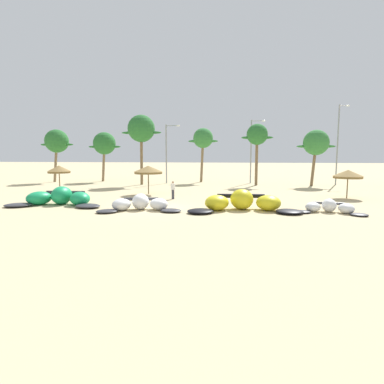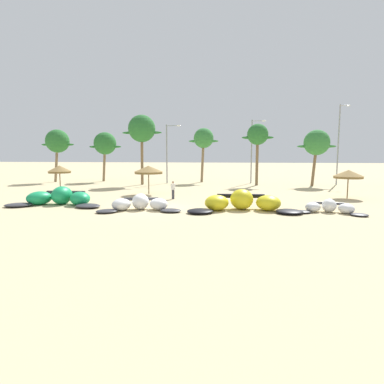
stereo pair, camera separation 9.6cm
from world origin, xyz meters
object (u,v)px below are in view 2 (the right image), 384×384
at_px(lamppost_east_center, 339,141).
at_px(kite_left_of_center, 242,202).
at_px(kite_far_left, 60,198).
at_px(palm_center_left, 204,139).
at_px(kite_center, 329,208).
at_px(beach_umbrella_middle, 149,170).
at_px(palm_left_of_gap, 142,129).
at_px(palm_center_right, 258,136).
at_px(palm_right_of_gap, 317,143).
at_px(lamppost_west_center, 253,148).
at_px(kite_left, 140,204).
at_px(beach_umbrella_near_van, 60,169).
at_px(lamppost_west, 168,150).
at_px(palm_leftmost, 57,142).
at_px(palm_left, 105,144).
at_px(beach_umbrella_near_palms, 348,174).
at_px(person_near_kites, 173,190).

bearing_deg(lamppost_east_center, kite_left_of_center, -121.06).
bearing_deg(kite_far_left, palm_center_left, 67.33).
relative_size(kite_center, beach_umbrella_middle, 1.66).
xyz_separation_m(palm_left_of_gap, palm_center_right, (14.97, 0.86, -0.87)).
bearing_deg(palm_right_of_gap, lamppost_west_center, 159.91).
xyz_separation_m(kite_left_of_center, kite_center, (5.96, -0.20, -0.22)).
bearing_deg(kite_left, palm_center_left, 84.35).
distance_m(beach_umbrella_near_van, lamppost_east_center, 34.76).
height_order(beach_umbrella_near_van, lamppost_west, lamppost_west).
xyz_separation_m(beach_umbrella_middle, lamppost_west, (-0.48, 12.44, 2.10)).
xyz_separation_m(palm_leftmost, palm_center_left, (20.90, 2.38, 0.36)).
relative_size(palm_left, palm_center_left, 0.94).
bearing_deg(palm_center_left, beach_umbrella_near_palms, -46.33).
distance_m(kite_center, lamppost_west_center, 23.40).
height_order(kite_center, palm_center_left, palm_center_left).
relative_size(kite_center, palm_leftmost, 0.64).
bearing_deg(palm_right_of_gap, lamppost_west, 176.21).
distance_m(person_near_kites, palm_leftmost, 25.80).
relative_size(kite_far_left, kite_left, 1.29).
bearing_deg(lamppost_east_center, palm_center_left, 174.64).
distance_m(palm_center_right, lamppost_west, 12.22).
height_order(person_near_kites, palm_leftmost, palm_leftmost).
xyz_separation_m(kite_far_left, lamppost_west, (4.78, 20.16, 4.02)).
relative_size(person_near_kites, palm_left_of_gap, 0.18).
bearing_deg(kite_left_of_center, beach_umbrella_middle, 137.43).
xyz_separation_m(kite_center, palm_left, (-25.49, 23.09, 5.18)).
distance_m(kite_far_left, kite_center, 20.39).
distance_m(kite_far_left, person_near_kites, 9.50).
bearing_deg(beach_umbrella_near_palms, palm_center_right, 123.13).
bearing_deg(kite_center, person_near_kites, 155.90).
relative_size(kite_left, kite_left_of_center, 0.73).
bearing_deg(palm_right_of_gap, palm_center_left, 165.70).
height_order(lamppost_west, lamppost_east_center, lamppost_east_center).
height_order(palm_leftmost, lamppost_west, lamppost_west).
relative_size(beach_umbrella_middle, palm_right_of_gap, 0.41).
relative_size(palm_left_of_gap, palm_center_left, 1.18).
height_order(person_near_kites, palm_left_of_gap, palm_left_of_gap).
distance_m(lamppost_west, lamppost_east_center, 22.69).
distance_m(kite_far_left, palm_center_left, 25.15).
height_order(beach_umbrella_near_palms, palm_left_of_gap, palm_left_of_gap).
relative_size(palm_leftmost, lamppost_east_center, 0.72).
distance_m(kite_left_of_center, palm_left_of_gap, 23.29).
xyz_separation_m(kite_center, palm_center_right, (-3.62, 19.46, 6.04)).
xyz_separation_m(kite_center, beach_umbrella_middle, (-15.11, 8.60, 2.12)).
height_order(beach_umbrella_near_van, palm_left_of_gap, palm_left_of_gap).
xyz_separation_m(kite_left_of_center, palm_left_of_gap, (-12.62, 18.40, 6.69)).
distance_m(kite_left, lamppost_east_center, 30.79).
relative_size(palm_right_of_gap, lamppost_east_center, 0.68).
height_order(palm_center_right, lamppost_west_center, lamppost_west_center).
bearing_deg(beach_umbrella_middle, palm_left_of_gap, 109.17).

